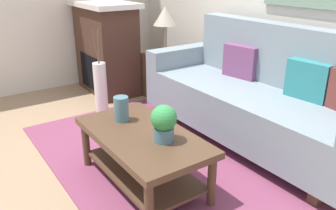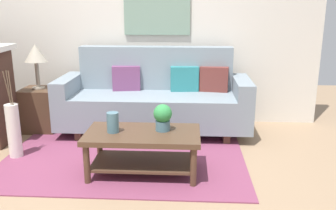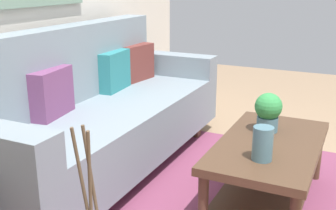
{
  "view_description": "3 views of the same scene",
  "coord_description": "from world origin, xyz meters",
  "px_view_note": "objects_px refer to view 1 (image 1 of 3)",
  "views": [
    {
      "loc": [
        2.2,
        -0.95,
        1.53
      ],
      "look_at": [
        0.01,
        0.57,
        0.48
      ],
      "focal_mm": 36.79,
      "sensor_mm": 36.0,
      "label": 1
    },
    {
      "loc": [
        0.69,
        -3.16,
        1.62
      ],
      "look_at": [
        0.46,
        0.76,
        0.54
      ],
      "focal_mm": 39.6,
      "sensor_mm": 36.0,
      "label": 2
    },
    {
      "loc": [
        -2.2,
        -0.3,
        1.41
      ],
      "look_at": [
        0.4,
        0.95,
        0.53
      ],
      "focal_mm": 44.4,
      "sensor_mm": 36.0,
      "label": 3
    }
  ],
  "objects_px": {
    "throw_pillow_plum": "(241,61)",
    "coffee_table": "(143,147)",
    "table_lamp": "(165,18)",
    "throw_pillow_teal": "(308,80)",
    "couch": "(259,98)",
    "side_table": "(165,76)",
    "floor_vase": "(101,89)",
    "tabletop_vase": "(121,109)",
    "potted_plant_tabletop": "(164,122)",
    "fireplace": "(106,48)"
  },
  "relations": [
    {
      "from": "couch",
      "to": "throw_pillow_teal",
      "type": "bearing_deg",
      "value": 18.14
    },
    {
      "from": "throw_pillow_teal",
      "to": "throw_pillow_plum",
      "type": "bearing_deg",
      "value": 180.0
    },
    {
      "from": "side_table",
      "to": "table_lamp",
      "type": "bearing_deg",
      "value": 135.0
    },
    {
      "from": "coffee_table",
      "to": "table_lamp",
      "type": "relative_size",
      "value": 1.93
    },
    {
      "from": "throw_pillow_plum",
      "to": "table_lamp",
      "type": "xyz_separation_m",
      "value": [
        -1.12,
        -0.15,
        0.31
      ]
    },
    {
      "from": "couch",
      "to": "coffee_table",
      "type": "distance_m",
      "value": 1.26
    },
    {
      "from": "tabletop_vase",
      "to": "potted_plant_tabletop",
      "type": "xyz_separation_m",
      "value": [
        0.47,
        0.08,
        0.04
      ]
    },
    {
      "from": "couch",
      "to": "tabletop_vase",
      "type": "distance_m",
      "value": 1.3
    },
    {
      "from": "throw_pillow_plum",
      "to": "coffee_table",
      "type": "relative_size",
      "value": 0.33
    },
    {
      "from": "coffee_table",
      "to": "table_lamp",
      "type": "xyz_separation_m",
      "value": [
        -1.5,
        1.23,
        0.68
      ]
    },
    {
      "from": "couch",
      "to": "floor_vase",
      "type": "xyz_separation_m",
      "value": [
        -1.43,
        -0.94,
        -0.13
      ]
    },
    {
      "from": "potted_plant_tabletop",
      "to": "table_lamp",
      "type": "bearing_deg",
      "value": 145.47
    },
    {
      "from": "coffee_table",
      "to": "floor_vase",
      "type": "distance_m",
      "value": 1.47
    },
    {
      "from": "throw_pillow_plum",
      "to": "potted_plant_tabletop",
      "type": "height_order",
      "value": "throw_pillow_plum"
    },
    {
      "from": "table_lamp",
      "to": "coffee_table",
      "type": "bearing_deg",
      "value": -39.22
    },
    {
      "from": "coffee_table",
      "to": "tabletop_vase",
      "type": "relative_size",
      "value": 5.62
    },
    {
      "from": "throw_pillow_teal",
      "to": "tabletop_vase",
      "type": "xyz_separation_m",
      "value": [
        -0.66,
        -1.39,
        -0.15
      ]
    },
    {
      "from": "couch",
      "to": "throw_pillow_plum",
      "type": "distance_m",
      "value": 0.47
    },
    {
      "from": "side_table",
      "to": "table_lamp",
      "type": "height_order",
      "value": "table_lamp"
    },
    {
      "from": "tabletop_vase",
      "to": "side_table",
      "type": "bearing_deg",
      "value": 134.48
    },
    {
      "from": "tabletop_vase",
      "to": "side_table",
      "type": "distance_m",
      "value": 1.76
    },
    {
      "from": "couch",
      "to": "throw_pillow_plum",
      "type": "relative_size",
      "value": 6.67
    },
    {
      "from": "side_table",
      "to": "floor_vase",
      "type": "relative_size",
      "value": 0.94
    },
    {
      "from": "side_table",
      "to": "floor_vase",
      "type": "distance_m",
      "value": 0.91
    },
    {
      "from": "throw_pillow_teal",
      "to": "floor_vase",
      "type": "bearing_deg",
      "value": -149.65
    },
    {
      "from": "fireplace",
      "to": "floor_vase",
      "type": "relative_size",
      "value": 1.95
    },
    {
      "from": "coffee_table",
      "to": "side_table",
      "type": "distance_m",
      "value": 1.94
    },
    {
      "from": "couch",
      "to": "table_lamp",
      "type": "xyz_separation_m",
      "value": [
        -1.5,
        -0.03,
        0.56
      ]
    },
    {
      "from": "throw_pillow_teal",
      "to": "table_lamp",
      "type": "relative_size",
      "value": 0.63
    },
    {
      "from": "throw_pillow_teal",
      "to": "floor_vase",
      "type": "xyz_separation_m",
      "value": [
        -1.81,
        -1.06,
        -0.38
      ]
    },
    {
      "from": "couch",
      "to": "side_table",
      "type": "height_order",
      "value": "couch"
    },
    {
      "from": "side_table",
      "to": "floor_vase",
      "type": "bearing_deg",
      "value": -85.64
    },
    {
      "from": "throw_pillow_plum",
      "to": "table_lamp",
      "type": "height_order",
      "value": "table_lamp"
    },
    {
      "from": "potted_plant_tabletop",
      "to": "table_lamp",
      "type": "relative_size",
      "value": 0.46
    },
    {
      "from": "coffee_table",
      "to": "floor_vase",
      "type": "relative_size",
      "value": 1.85
    },
    {
      "from": "couch",
      "to": "tabletop_vase",
      "type": "height_order",
      "value": "couch"
    },
    {
      "from": "potted_plant_tabletop",
      "to": "side_table",
      "type": "distance_m",
      "value": 2.08
    },
    {
      "from": "side_table",
      "to": "fireplace",
      "type": "bearing_deg",
      "value": -142.83
    },
    {
      "from": "throw_pillow_plum",
      "to": "floor_vase",
      "type": "height_order",
      "value": "throw_pillow_plum"
    },
    {
      "from": "throw_pillow_teal",
      "to": "potted_plant_tabletop",
      "type": "bearing_deg",
      "value": -98.13
    },
    {
      "from": "potted_plant_tabletop",
      "to": "side_table",
      "type": "bearing_deg",
      "value": 145.47
    },
    {
      "from": "coffee_table",
      "to": "side_table",
      "type": "relative_size",
      "value": 1.96
    },
    {
      "from": "side_table",
      "to": "throw_pillow_plum",
      "type": "bearing_deg",
      "value": 7.62
    },
    {
      "from": "table_lamp",
      "to": "throw_pillow_plum",
      "type": "bearing_deg",
      "value": 7.62
    },
    {
      "from": "floor_vase",
      "to": "fireplace",
      "type": "bearing_deg",
      "value": 149.28
    },
    {
      "from": "throw_pillow_teal",
      "to": "coffee_table",
      "type": "distance_m",
      "value": 1.47
    },
    {
      "from": "tabletop_vase",
      "to": "fireplace",
      "type": "relative_size",
      "value": 0.17
    },
    {
      "from": "tabletop_vase",
      "to": "floor_vase",
      "type": "bearing_deg",
      "value": 163.9
    },
    {
      "from": "throw_pillow_plum",
      "to": "potted_plant_tabletop",
      "type": "distance_m",
      "value": 1.44
    },
    {
      "from": "fireplace",
      "to": "side_table",
      "type": "bearing_deg",
      "value": 37.17
    }
  ]
}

